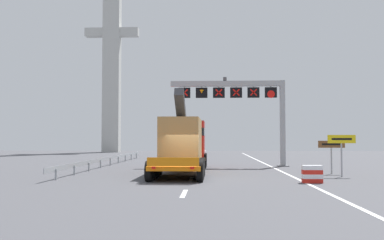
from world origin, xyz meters
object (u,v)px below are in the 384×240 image
(overhead_lane_gantry, at_px, (242,98))
(heavy_haul_truck_orange, at_px, (184,143))
(exit_sign_yellow, at_px, (342,145))
(bridge_pylon_distant, at_px, (112,53))
(crash_barrier_striped, at_px, (312,174))
(tourist_info_sign_brown, at_px, (331,148))

(overhead_lane_gantry, relative_size, heavy_haul_truck_orange, 0.69)
(exit_sign_yellow, relative_size, bridge_pylon_distant, 0.08)
(crash_barrier_striped, bearing_deg, tourist_info_sign_brown, 65.83)
(exit_sign_yellow, height_order, tourist_info_sign_brown, exit_sign_yellow)
(exit_sign_yellow, xyz_separation_m, tourist_info_sign_brown, (-0.04, 2.05, -0.27))
(heavy_haul_truck_orange, bearing_deg, bridge_pylon_distant, 109.69)
(bridge_pylon_distant, bearing_deg, crash_barrier_striped, -65.94)
(overhead_lane_gantry, relative_size, crash_barrier_striped, 9.61)
(bridge_pylon_distant, bearing_deg, tourist_info_sign_brown, -60.53)
(exit_sign_yellow, height_order, crash_barrier_striped, exit_sign_yellow)
(overhead_lane_gantry, xyz_separation_m, bridge_pylon_distant, (-19.33, 35.84, 11.03))
(crash_barrier_striped, bearing_deg, bridge_pylon_distant, 114.06)
(exit_sign_yellow, relative_size, tourist_info_sign_brown, 1.17)
(heavy_haul_truck_orange, relative_size, exit_sign_yellow, 5.64)
(tourist_info_sign_brown, height_order, bridge_pylon_distant, bridge_pylon_distant)
(heavy_haul_truck_orange, xyz_separation_m, crash_barrier_striped, (7.05, -7.55, -1.54))
(tourist_info_sign_brown, relative_size, bridge_pylon_distant, 0.07)
(heavy_haul_truck_orange, distance_m, bridge_pylon_distant, 46.49)
(exit_sign_yellow, height_order, bridge_pylon_distant, bridge_pylon_distant)
(overhead_lane_gantry, height_order, crash_barrier_striped, overhead_lane_gantry)
(heavy_haul_truck_orange, height_order, tourist_info_sign_brown, heavy_haul_truck_orange)
(exit_sign_yellow, bearing_deg, bridge_pylon_distant, 118.38)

